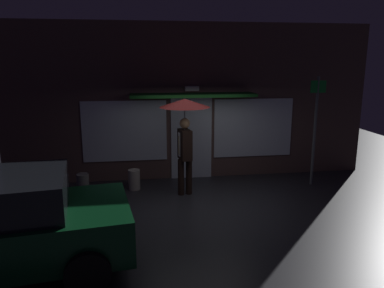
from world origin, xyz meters
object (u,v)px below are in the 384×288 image
Objects in this scene: sidewalk_bollard at (134,180)px; person_with_umbrella at (185,120)px; street_sign_post at (315,125)px; sidewalk_bollard_2 at (83,184)px.

person_with_umbrella is at bearing -23.62° from sidewalk_bollard.
street_sign_post reaches higher than sidewalk_bollard_2.
sidewalk_bollard_2 is (-5.80, 0.18, -1.32)m from street_sign_post.
street_sign_post is at bearing -3.40° from sidewalk_bollard.
sidewalk_bollard_2 is (-1.23, -0.09, -0.01)m from sidewalk_bollard.
person_with_umbrella is 2.05m from sidewalk_bollard.
person_with_umbrella is 3.38m from street_sign_post.
sidewalk_bollard_2 is at bearing 70.36° from person_with_umbrella.
sidewalk_bollard is (-1.21, 0.53, -1.57)m from person_with_umbrella.
person_with_umbrella reaches higher than sidewalk_bollard_2.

